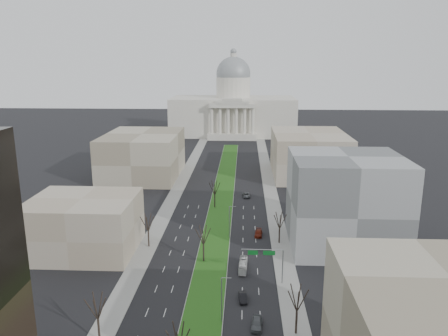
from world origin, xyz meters
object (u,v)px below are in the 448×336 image
(car_grey_near, at_px, (257,323))
(car_red, at_px, (258,233))
(car_grey_far, at_px, (246,195))
(car_black, at_px, (243,297))
(box_van, at_px, (243,265))

(car_grey_near, bearing_deg, car_red, 93.22)
(car_red, xyz_separation_m, car_grey_far, (-3.33, 35.38, 0.01))
(car_black, relative_size, car_grey_far, 0.84)
(car_grey_far, bearing_deg, car_grey_near, -94.32)
(car_black, bearing_deg, car_grey_near, -79.14)
(car_red, distance_m, car_grey_far, 35.54)
(car_black, bearing_deg, car_grey_far, 83.96)
(car_black, height_order, car_grey_far, same)
(car_black, distance_m, box_van, 13.53)
(car_grey_near, relative_size, car_black, 1.12)
(car_grey_near, relative_size, car_grey_far, 0.94)
(car_black, bearing_deg, car_red, 77.65)
(car_grey_near, bearing_deg, car_black, 111.46)
(car_black, height_order, car_red, car_black)
(car_black, xyz_separation_m, car_grey_far, (0.88, 69.44, -0.00))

